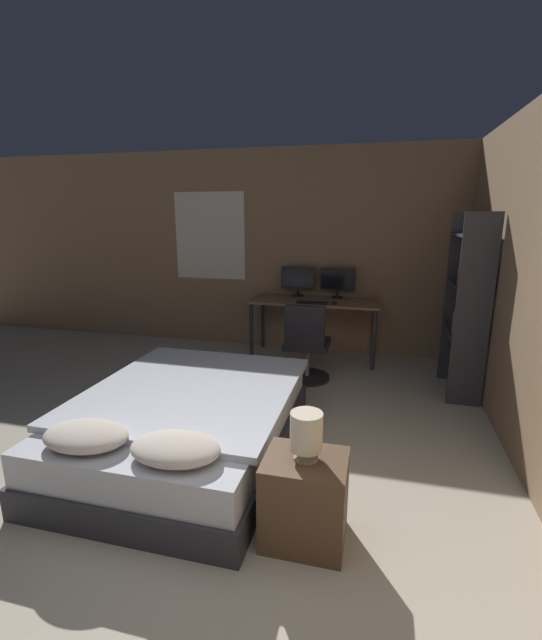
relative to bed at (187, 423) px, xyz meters
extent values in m
plane|color=#B2A893|center=(0.64, -1.32, -0.26)|extent=(20.00, 20.00, 0.00)
cube|color=#8E7051|center=(0.64, 2.95, 1.09)|extent=(12.00, 0.06, 2.70)
cube|color=silver|center=(-0.95, 2.91, 1.30)|extent=(1.03, 0.01, 1.20)
cube|color=black|center=(-0.95, 2.92, 1.30)|extent=(0.95, 0.01, 1.12)
cube|color=#2D2D33|center=(0.00, 0.02, -0.15)|extent=(1.54, 2.09, 0.22)
cube|color=silver|center=(0.00, 0.02, 0.08)|extent=(1.48, 2.03, 0.23)
cube|color=silver|center=(0.00, 0.14, 0.22)|extent=(1.58, 1.75, 0.05)
ellipsoid|color=beige|center=(-0.30, -0.78, 0.26)|extent=(0.55, 0.38, 0.13)
ellipsoid|color=beige|center=(0.30, -0.78, 0.26)|extent=(0.55, 0.38, 0.13)
cube|color=brown|center=(1.06, -0.70, 0.01)|extent=(0.47, 0.39, 0.52)
cylinder|color=gray|center=(1.06, -0.70, 0.27)|extent=(0.14, 0.14, 0.01)
cylinder|color=gray|center=(1.06, -0.70, 0.31)|extent=(0.02, 0.02, 0.05)
cylinder|color=beige|center=(1.06, -0.70, 0.44)|extent=(0.18, 0.18, 0.22)
cube|color=#846042|center=(0.61, 2.55, 0.51)|extent=(1.64, 0.66, 0.03)
cylinder|color=#2D2D33|center=(-0.16, 2.27, 0.12)|extent=(0.05, 0.05, 0.75)
cylinder|color=#2D2D33|center=(1.38, 2.27, 0.12)|extent=(0.05, 0.05, 0.75)
cylinder|color=#2D2D33|center=(-0.16, 2.83, 0.12)|extent=(0.05, 0.05, 0.75)
cylinder|color=#2D2D33|center=(1.38, 2.83, 0.12)|extent=(0.05, 0.05, 0.75)
cylinder|color=black|center=(0.35, 2.78, 0.53)|extent=(0.16, 0.16, 0.01)
cylinder|color=black|center=(0.35, 2.78, 0.58)|extent=(0.03, 0.03, 0.09)
cube|color=black|center=(0.35, 2.78, 0.77)|extent=(0.45, 0.03, 0.29)
cube|color=black|center=(0.35, 2.77, 0.77)|extent=(0.42, 0.00, 0.26)
cylinder|color=black|center=(0.88, 2.78, 0.53)|extent=(0.16, 0.16, 0.01)
cylinder|color=black|center=(0.88, 2.78, 0.58)|extent=(0.03, 0.03, 0.09)
cube|color=black|center=(0.88, 2.78, 0.77)|extent=(0.45, 0.03, 0.29)
cube|color=black|center=(0.88, 2.77, 0.77)|extent=(0.42, 0.00, 0.26)
cube|color=black|center=(0.61, 2.33, 0.53)|extent=(0.38, 0.13, 0.02)
ellipsoid|color=black|center=(0.89, 2.33, 0.54)|extent=(0.07, 0.05, 0.04)
cylinder|color=black|center=(0.66, 1.78, -0.24)|extent=(0.52, 0.52, 0.04)
cylinder|color=gray|center=(0.66, 1.78, -0.04)|extent=(0.05, 0.05, 0.35)
cube|color=black|center=(0.66, 1.78, 0.17)|extent=(0.48, 0.48, 0.07)
cube|color=black|center=(0.66, 1.57, 0.43)|extent=(0.43, 0.05, 0.45)
cube|color=#333338|center=(2.28, 1.47, 0.68)|extent=(0.33, 0.02, 1.88)
cube|color=#333338|center=(2.28, 2.18, 0.68)|extent=(0.33, 0.02, 1.88)
cube|color=#333338|center=(2.28, 1.82, 0.40)|extent=(0.33, 0.69, 0.02)
cube|color=#333338|center=(2.28, 1.82, 0.91)|extent=(0.33, 0.69, 0.02)
cube|color=#333338|center=(2.28, 1.82, 1.40)|extent=(0.33, 0.69, 0.02)
cube|color=#2D4784|center=(2.28, 1.51, 0.53)|extent=(0.27, 0.03, 0.23)
cube|color=#337042|center=(2.28, 1.55, 0.52)|extent=(0.27, 0.02, 0.22)
cube|color=#28282D|center=(2.28, 1.59, 0.53)|extent=(0.27, 0.04, 0.23)
cube|color=orange|center=(2.28, 1.63, 0.52)|extent=(0.27, 0.04, 0.22)
cube|color=#BCB29E|center=(2.28, 1.67, 0.53)|extent=(0.27, 0.02, 0.24)
cube|color=#B2332D|center=(2.28, 1.71, 0.52)|extent=(0.27, 0.04, 0.22)
cube|color=#BCB29E|center=(2.28, 1.51, 1.05)|extent=(0.27, 0.04, 0.25)
cube|color=#B2332D|center=(2.28, 1.56, 1.02)|extent=(0.27, 0.04, 0.21)
cube|color=#28282D|center=(2.28, 1.60, 1.05)|extent=(0.27, 0.02, 0.26)
cube|color=teal|center=(2.28, 1.64, 1.01)|extent=(0.27, 0.04, 0.19)
cube|color=#B2332D|center=(2.28, 1.69, 1.01)|extent=(0.27, 0.03, 0.18)
camera|label=1|loc=(1.40, -2.81, 1.60)|focal=24.00mm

